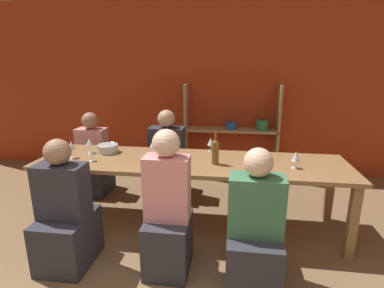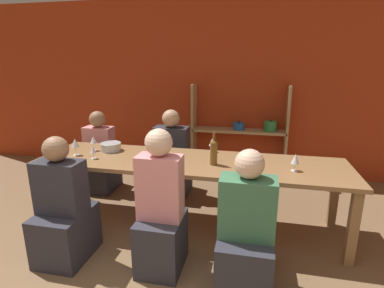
{
  "view_description": "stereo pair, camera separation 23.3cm",
  "coord_description": "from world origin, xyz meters",
  "px_view_note": "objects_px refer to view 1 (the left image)",
  "views": [
    {
      "loc": [
        0.47,
        -0.95,
        1.75
      ],
      "look_at": [
        0.05,
        2.08,
        0.91
      ],
      "focal_mm": 28.0,
      "sensor_mm": 36.0,
      "label": 1
    },
    {
      "loc": [
        0.7,
        -0.9,
        1.75
      ],
      "look_at": [
        0.05,
        2.08,
        0.91
      ],
      "focal_mm": 28.0,
      "sensor_mm": 36.0,
      "label": 2
    }
  ],
  "objects_px": {
    "wine_glass_red_b": "(71,146)",
    "wine_glass_white_c": "(154,143)",
    "person_near_b": "(168,219)",
    "person_near_c": "(254,235)",
    "person_near_a": "(66,220)",
    "person_far_b": "(167,165)",
    "cell_phone": "(103,147)",
    "mixing_bowl": "(108,148)",
    "wine_glass_red_a": "(91,152)",
    "shelf_unit": "(233,144)",
    "person_far_a": "(94,164)",
    "wine_glass_empty_a": "(89,142)",
    "wine_glass_white_a": "(211,142)",
    "wine_bottle_green": "(215,151)",
    "wine_glass_white_b": "(296,157)",
    "dining_table": "(191,167)"
  },
  "relations": [
    {
      "from": "dining_table",
      "to": "wine_glass_red_a",
      "type": "xyz_separation_m",
      "value": [
        -1.01,
        -0.16,
        0.17
      ]
    },
    {
      "from": "cell_phone",
      "to": "person_near_a",
      "type": "relative_size",
      "value": 0.14
    },
    {
      "from": "wine_glass_white_a",
      "to": "wine_bottle_green",
      "type": "bearing_deg",
      "value": -79.5
    },
    {
      "from": "wine_glass_white_b",
      "to": "person_near_b",
      "type": "height_order",
      "value": "person_near_b"
    },
    {
      "from": "mixing_bowl",
      "to": "person_near_b",
      "type": "relative_size",
      "value": 0.19
    },
    {
      "from": "wine_glass_red_a",
      "to": "person_far_b",
      "type": "relative_size",
      "value": 0.12
    },
    {
      "from": "wine_glass_white_a",
      "to": "person_far_b",
      "type": "distance_m",
      "value": 0.86
    },
    {
      "from": "dining_table",
      "to": "person_near_b",
      "type": "bearing_deg",
      "value": -97.17
    },
    {
      "from": "person_far_a",
      "to": "person_near_b",
      "type": "bearing_deg",
      "value": 133.26
    },
    {
      "from": "person_near_b",
      "to": "dining_table",
      "type": "bearing_deg",
      "value": 82.83
    },
    {
      "from": "wine_glass_red_b",
      "to": "person_near_b",
      "type": "distance_m",
      "value": 1.39
    },
    {
      "from": "wine_glass_empty_a",
      "to": "dining_table",
      "type": "bearing_deg",
      "value": -5.47
    },
    {
      "from": "wine_glass_white_a",
      "to": "person_near_a",
      "type": "distance_m",
      "value": 1.68
    },
    {
      "from": "wine_glass_white_c",
      "to": "person_near_a",
      "type": "relative_size",
      "value": 0.14
    },
    {
      "from": "mixing_bowl",
      "to": "person_near_c",
      "type": "height_order",
      "value": "person_near_c"
    },
    {
      "from": "wine_bottle_green",
      "to": "person_near_b",
      "type": "bearing_deg",
      "value": -118.48
    },
    {
      "from": "person_far_b",
      "to": "person_far_a",
      "type": "bearing_deg",
      "value": 3.48
    },
    {
      "from": "person_near_a",
      "to": "person_near_b",
      "type": "distance_m",
      "value": 0.9
    },
    {
      "from": "wine_glass_white_a",
      "to": "person_near_b",
      "type": "bearing_deg",
      "value": -104.04
    },
    {
      "from": "shelf_unit",
      "to": "person_near_b",
      "type": "relative_size",
      "value": 1.16
    },
    {
      "from": "wine_bottle_green",
      "to": "person_far_b",
      "type": "bearing_deg",
      "value": 128.78
    },
    {
      "from": "mixing_bowl",
      "to": "wine_glass_white_a",
      "type": "height_order",
      "value": "wine_glass_white_a"
    },
    {
      "from": "wine_glass_red_b",
      "to": "wine_glass_white_c",
      "type": "bearing_deg",
      "value": 19.63
    },
    {
      "from": "mixing_bowl",
      "to": "wine_glass_red_a",
      "type": "relative_size",
      "value": 1.75
    },
    {
      "from": "wine_glass_red_a",
      "to": "cell_phone",
      "type": "bearing_deg",
      "value": 100.96
    },
    {
      "from": "person_far_a",
      "to": "person_near_a",
      "type": "bearing_deg",
      "value": 106.88
    },
    {
      "from": "cell_phone",
      "to": "person_near_c",
      "type": "xyz_separation_m",
      "value": [
        1.72,
        -1.08,
        -0.35
      ]
    },
    {
      "from": "wine_glass_white_a",
      "to": "person_near_c",
      "type": "distance_m",
      "value": 1.28
    },
    {
      "from": "mixing_bowl",
      "to": "person_near_b",
      "type": "bearing_deg",
      "value": -44.73
    },
    {
      "from": "wine_glass_white_a",
      "to": "wine_glass_white_b",
      "type": "height_order",
      "value": "wine_glass_white_b"
    },
    {
      "from": "person_near_a",
      "to": "wine_glass_red_b",
      "type": "bearing_deg",
      "value": 111.93
    },
    {
      "from": "wine_glass_empty_a",
      "to": "wine_glass_red_b",
      "type": "height_order",
      "value": "wine_glass_red_b"
    },
    {
      "from": "mixing_bowl",
      "to": "person_near_c",
      "type": "bearing_deg",
      "value": -29.68
    },
    {
      "from": "person_near_b",
      "to": "person_far_b",
      "type": "relative_size",
      "value": 1.07
    },
    {
      "from": "wine_bottle_green",
      "to": "wine_glass_white_b",
      "type": "xyz_separation_m",
      "value": [
        0.77,
        -0.02,
        -0.02
      ]
    },
    {
      "from": "wine_glass_empty_a",
      "to": "person_near_c",
      "type": "xyz_separation_m",
      "value": [
        1.78,
        -0.86,
        -0.48
      ]
    },
    {
      "from": "wine_glass_white_a",
      "to": "wine_glass_white_c",
      "type": "xyz_separation_m",
      "value": [
        -0.62,
        -0.16,
        0.0
      ]
    },
    {
      "from": "wine_glass_white_a",
      "to": "wine_glass_empty_a",
      "type": "bearing_deg",
      "value": -169.63
    },
    {
      "from": "wine_glass_empty_a",
      "to": "person_near_c",
      "type": "height_order",
      "value": "person_near_c"
    },
    {
      "from": "person_far_b",
      "to": "wine_glass_empty_a",
      "type": "bearing_deg",
      "value": 42.29
    },
    {
      "from": "person_near_c",
      "to": "wine_glass_red_b",
      "type": "bearing_deg",
      "value": 160.58
    },
    {
      "from": "mixing_bowl",
      "to": "dining_table",
      "type": "bearing_deg",
      "value": -8.91
    },
    {
      "from": "person_far_b",
      "to": "wine_glass_red_a",
      "type": "bearing_deg",
      "value": 58.28
    },
    {
      "from": "wine_glass_red_a",
      "to": "cell_phone",
      "type": "relative_size",
      "value": 0.85
    },
    {
      "from": "person_near_a",
      "to": "dining_table",
      "type": "bearing_deg",
      "value": 37.7
    },
    {
      "from": "wine_glass_white_c",
      "to": "person_near_b",
      "type": "xyz_separation_m",
      "value": [
        0.36,
        -0.92,
        -0.4
      ]
    },
    {
      "from": "wine_glass_white_c",
      "to": "person_near_c",
      "type": "xyz_separation_m",
      "value": [
        1.07,
        -0.95,
        -0.46
      ]
    },
    {
      "from": "wine_glass_red_a",
      "to": "wine_glass_white_b",
      "type": "height_order",
      "value": "wine_glass_white_b"
    },
    {
      "from": "dining_table",
      "to": "shelf_unit",
      "type": "bearing_deg",
      "value": 75.43
    },
    {
      "from": "wine_glass_white_a",
      "to": "person_near_b",
      "type": "xyz_separation_m",
      "value": [
        -0.27,
        -1.07,
        -0.4
      ]
    }
  ]
}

